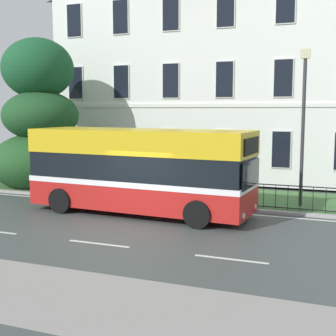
{
  "coord_description": "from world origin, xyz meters",
  "views": [
    {
      "loc": [
        6.71,
        -13.51,
        3.96
      ],
      "look_at": [
        -0.51,
        5.24,
        1.41
      ],
      "focal_mm": 49.53,
      "sensor_mm": 36.0,
      "label": 1
    }
  ],
  "objects": [
    {
      "name": "street_lamp_post",
      "position": [
        5.1,
        5.5,
        3.68
      ],
      "size": [
        0.36,
        0.24,
        6.15
      ],
      "color": "#333338",
      "rests_on": "ground_plane"
    },
    {
      "name": "single_decker_bus",
      "position": [
        -0.53,
        2.36,
        1.69
      ],
      "size": [
        8.69,
        3.13,
        3.21
      ],
      "rotation": [
        0.0,
        0.0,
        -0.06
      ],
      "color": "#B21C1A",
      "rests_on": "ground_plane"
    },
    {
      "name": "evergreen_tree",
      "position": [
        -7.88,
        6.14,
        3.17
      ],
      "size": [
        4.76,
        4.76,
        7.73
      ],
      "color": "#423328",
      "rests_on": "ground_plane"
    },
    {
      "name": "georgian_townhouse",
      "position": [
        -0.56,
        14.38,
        6.84
      ],
      "size": [
        17.68,
        9.82,
        13.38
      ],
      "color": "white",
      "rests_on": "ground_plane"
    },
    {
      "name": "ground_plane",
      "position": [
        0.0,
        0.84,
        -0.02
      ],
      "size": [
        60.0,
        56.0,
        0.18
      ],
      "color": "#3E4746"
    },
    {
      "name": "iron_verge_railing",
      "position": [
        -0.56,
        4.4,
        0.62
      ],
      "size": [
        15.22,
        0.04,
        0.97
      ],
      "color": "black",
      "rests_on": "ground_plane"
    }
  ]
}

